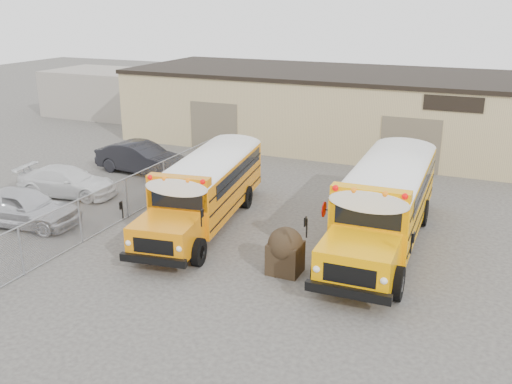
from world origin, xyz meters
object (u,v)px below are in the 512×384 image
at_px(car_silver, 23,207).
at_px(car_dark, 141,158).
at_px(car_white, 67,182).
at_px(school_bus_left, 246,149).
at_px(school_bus_right, 409,155).
at_px(tarp_bundle, 285,250).

xyz_separation_m(car_silver, car_dark, (0.05, 8.47, 0.01)).
bearing_deg(car_white, school_bus_left, -59.31).
relative_size(school_bus_left, car_dark, 2.01).
xyz_separation_m(school_bus_right, tarp_bundle, (-2.36, -10.74, -0.99)).
height_order(school_bus_right, tarp_bundle, school_bus_right).
distance_m(school_bus_right, car_dark, 14.14).
distance_m(school_bus_right, car_silver, 17.79).
bearing_deg(tarp_bundle, school_bus_left, 121.61).
height_order(car_silver, car_white, car_silver).
distance_m(tarp_bundle, car_dark, 14.13).
bearing_deg(school_bus_left, tarp_bundle, -58.39).
xyz_separation_m(school_bus_left, tarp_bundle, (5.65, -9.18, -0.83)).
distance_m(car_white, car_dark, 4.78).
xyz_separation_m(school_bus_left, car_silver, (-5.92, -9.46, -0.86)).
xyz_separation_m(school_bus_right, car_silver, (-13.93, -11.02, -1.02)).
distance_m(school_bus_left, school_bus_right, 8.16).
bearing_deg(car_silver, school_bus_right, -58.97).
bearing_deg(tarp_bundle, car_dark, 144.60).
distance_m(car_silver, car_white, 3.93).
distance_m(school_bus_right, tarp_bundle, 11.04).
relative_size(car_white, car_dark, 0.95).
relative_size(school_bus_right, car_white, 2.27).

